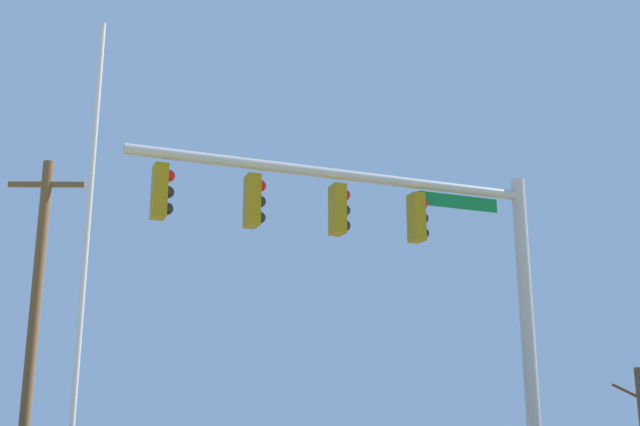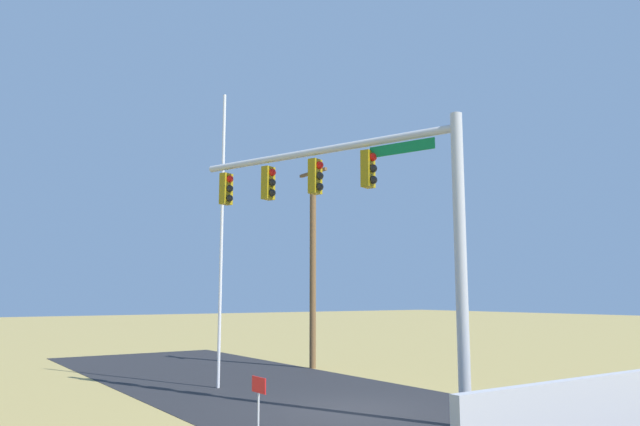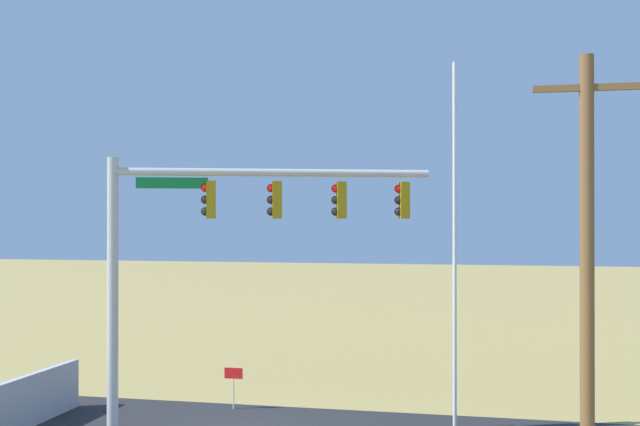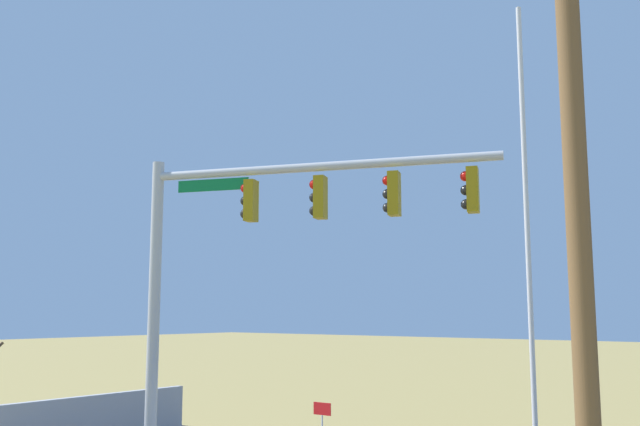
% 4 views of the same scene
% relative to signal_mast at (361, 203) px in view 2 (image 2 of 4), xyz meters
% --- Properties ---
extents(ground_plane, '(160.00, 160.00, 0.00)m').
position_rel_signal_mast_xyz_m(ground_plane, '(-0.57, 0.07, -5.25)').
color(ground_plane, '#9E894C').
extents(road_surface, '(28.00, 8.00, 0.01)m').
position_rel_signal_mast_xyz_m(road_surface, '(-4.57, 0.07, -5.24)').
color(road_surface, '#232326').
rests_on(road_surface, ground_plane).
extents(retaining_fence, '(0.20, 6.33, 1.42)m').
position_rel_signal_mast_xyz_m(retaining_fence, '(5.47, 0.54, -4.54)').
color(retaining_fence, '#A8A8AD').
rests_on(retaining_fence, ground_plane).
extents(signal_mast, '(7.76, 3.07, 7.17)m').
position_rel_signal_mast_xyz_m(signal_mast, '(0.00, 0.00, 0.00)').
color(signal_mast, '#B2B5BA').
rests_on(signal_mast, ground_plane).
extents(flagpole, '(0.10, 0.10, 9.60)m').
position_rel_signal_mast_xyz_m(flagpole, '(-5.85, -1.17, -0.44)').
color(flagpole, silver).
rests_on(flagpole, ground_plane).
extents(utility_pole, '(1.90, 0.26, 8.62)m').
position_rel_signal_mast_xyz_m(utility_pole, '(-8.50, 4.18, -0.77)').
color(utility_pole, brown).
rests_on(utility_pole, ground_plane).
extents(open_sign, '(0.56, 0.04, 1.22)m').
position_rel_signal_mast_xyz_m(open_sign, '(0.73, -3.34, -4.34)').
color(open_sign, silver).
rests_on(open_sign, ground_plane).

